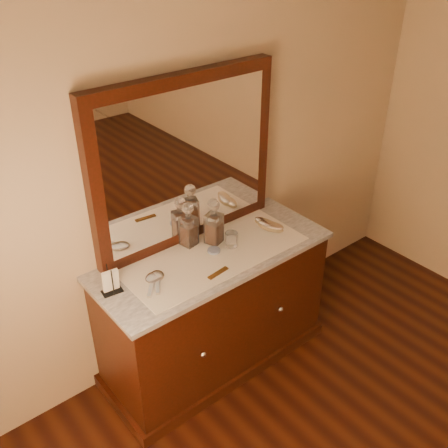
{
  "coord_description": "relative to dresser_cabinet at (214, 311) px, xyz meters",
  "views": [
    {
      "loc": [
        -1.49,
        0.02,
        2.56
      ],
      "look_at": [
        0.0,
        1.85,
        1.1
      ],
      "focal_mm": 40.95,
      "sensor_mm": 36.0,
      "label": 1
    }
  ],
  "objects": [
    {
      "name": "brush_near",
      "position": [
        0.44,
        -0.02,
        0.47
      ],
      "size": [
        0.13,
        0.19,
        0.05
      ],
      "color": "#937F5A",
      "rests_on": "lace_runner"
    },
    {
      "name": "napkin_rack",
      "position": [
        -0.63,
        0.06,
        0.5
      ],
      "size": [
        0.11,
        0.08,
        0.16
      ],
      "color": "black",
      "rests_on": "marble_top"
    },
    {
      "name": "knob_right",
      "position": [
        0.3,
        -0.28,
        0.04
      ],
      "size": [
        0.04,
        0.04,
        0.04
      ],
      "primitive_type": "sphere",
      "color": "silver",
      "rests_on": "dresser_cabinet"
    },
    {
      "name": "hand_mirror_outer",
      "position": [
        -0.42,
        -0.0,
        0.45
      ],
      "size": [
        0.18,
        0.2,
        0.02
      ],
      "color": "silver",
      "rests_on": "lace_runner"
    },
    {
      "name": "brush_far",
      "position": [
        0.44,
        0.04,
        0.46
      ],
      "size": [
        0.09,
        0.16,
        0.04
      ],
      "color": "#937F5A",
      "rests_on": "lace_runner"
    },
    {
      "name": "lace_runner",
      "position": [
        0.0,
        -0.02,
        0.44
      ],
      "size": [
        1.1,
        0.45,
        0.0
      ],
      "primitive_type": "cube",
      "color": "silver",
      "rests_on": "marble_top"
    },
    {
      "name": "pin_dish",
      "position": [
        0.01,
        0.01,
        0.45
      ],
      "size": [
        0.09,
        0.09,
        0.01
      ],
      "primitive_type": "cylinder",
      "rotation": [
        0.0,
        0.0,
        0.2
      ],
      "color": "silver",
      "rests_on": "lace_runner"
    },
    {
      "name": "dresser_plinth",
      "position": [
        0.0,
        0.0,
        -0.37
      ],
      "size": [
        1.46,
        0.59,
        0.08
      ],
      "primitive_type": "cube",
      "color": "black",
      "rests_on": "floor"
    },
    {
      "name": "decanter_left",
      "position": [
        -0.05,
        0.16,
        0.55
      ],
      "size": [
        0.1,
        0.1,
        0.28
      ],
      "color": "brown",
      "rests_on": "lace_runner"
    },
    {
      "name": "dresser_cabinet",
      "position": [
        0.0,
        0.0,
        0.0
      ],
      "size": [
        1.4,
        0.55,
        0.82
      ],
      "primitive_type": "cube",
      "color": "black",
      "rests_on": "floor"
    },
    {
      "name": "mirror_glass",
      "position": [
        0.0,
        0.21,
        0.94
      ],
      "size": [
        1.06,
        0.01,
        0.86
      ],
      "primitive_type": "cube",
      "color": "white",
      "rests_on": "marble_top"
    },
    {
      "name": "comb",
      "position": [
        -0.1,
        -0.17,
        0.45
      ],
      "size": [
        0.14,
        0.04,
        0.01
      ],
      "primitive_type": "cube",
      "rotation": [
        0.0,
        0.0,
        0.12
      ],
      "color": "brown",
      "rests_on": "lace_runner"
    },
    {
      "name": "marble_top",
      "position": [
        0.0,
        0.0,
        0.42
      ],
      "size": [
        1.44,
        0.59,
        0.03
      ],
      "primitive_type": "cube",
      "color": "silver",
      "rests_on": "dresser_cabinet"
    },
    {
      "name": "knob_left",
      "position": [
        -0.3,
        -0.28,
        0.04
      ],
      "size": [
        0.04,
        0.04,
        0.04
      ],
      "primitive_type": "sphere",
      "color": "silver",
      "rests_on": "dresser_cabinet"
    },
    {
      "name": "tumblers",
      "position": [
        0.13,
        -0.01,
        0.49
      ],
      "size": [
        0.08,
        0.08,
        0.09
      ],
      "color": "white",
      "rests_on": "lace_runner"
    },
    {
      "name": "hand_mirror_inner",
      "position": [
        -0.39,
        -0.0,
        0.45
      ],
      "size": [
        0.15,
        0.2,
        0.02
      ],
      "color": "silver",
      "rests_on": "lace_runner"
    },
    {
      "name": "decanter_right",
      "position": [
        0.08,
        0.09,
        0.56
      ],
      "size": [
        0.11,
        0.11,
        0.29
      ],
      "color": "brown",
      "rests_on": "lace_runner"
    },
    {
      "name": "mirror_frame",
      "position": [
        0.0,
        0.25,
        0.94
      ],
      "size": [
        1.2,
        0.08,
        1.0
      ],
      "primitive_type": "cube",
      "color": "black",
      "rests_on": "marble_top"
    }
  ]
}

